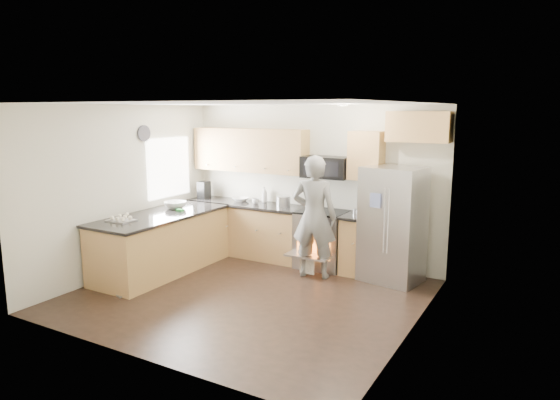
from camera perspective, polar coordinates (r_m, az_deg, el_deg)
The scene contains 8 objects.
ground at distance 6.99m, azimuth -3.82°, elevation -10.89°, with size 4.50×4.50×0.00m, color black.
room_shell at distance 6.61m, azimuth -4.18°, elevation 2.89°, with size 4.54×4.04×2.62m.
back_cabinet_run at distance 8.46m, azimuth -0.70°, elevation -0.32°, with size 4.45×0.64×2.50m.
peninsula at distance 8.08m, azimuth -13.34°, elevation -4.76°, with size 0.96×2.36×1.04m.
stove_range at distance 8.05m, azimuth 4.87°, elevation -3.00°, with size 0.76×0.97×1.79m.
refrigerator at distance 7.53m, azimuth 12.74°, elevation -2.77°, with size 0.94×0.79×1.71m.
person at distance 7.52m, azimuth 3.93°, elevation -1.93°, with size 0.68×0.45×1.87m, color slate.
dish_rack at distance 7.45m, azimuth -17.37°, elevation -9.40°, with size 0.53×0.47×0.27m.
Camera 1 is at (3.60, -5.43, 2.53)m, focal length 32.00 mm.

